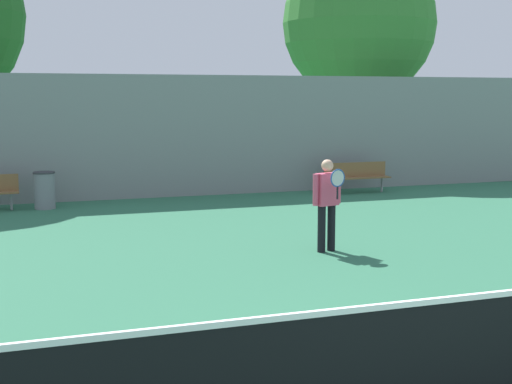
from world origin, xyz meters
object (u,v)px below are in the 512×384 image
Objects in this scene: tennis_net at (445,356)px; trash_bin at (45,190)px; tree_green_tall at (359,24)px; bench_adjacent_court at (357,174)px; tennis_player at (327,199)px.

tennis_net is 13.11× the size of trash_bin.
tree_green_tall reaches higher than trash_bin.
bench_adjacent_court is at bearing -116.92° from tree_green_tall.
trash_bin is (-2.66, 12.86, -0.09)m from tennis_net.
tennis_net is 6.53m from tennis_player.
tennis_net is at bearing -114.83° from tree_green_tall.
tennis_net is at bearing -114.05° from bench_adjacent_court.
bench_adjacent_court is 7.05m from tree_green_tall.
trash_bin is 12.79m from tree_green_tall.
tree_green_tall reaches higher than tennis_net.
tennis_player is at bearing -120.81° from bench_adjacent_court.
tennis_player is (1.79, 6.27, 0.39)m from tennis_net.
tree_green_tall is at bearing 45.97° from tennis_player.
trash_bin reaches higher than bench_adjacent_court.
bench_adjacent_court is at bearing 44.40° from tennis_player.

